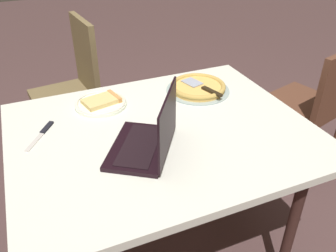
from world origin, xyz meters
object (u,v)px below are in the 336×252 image
dining_table (162,141)px  chair_near (74,84)px  pizza_tray (198,87)px  chair_far (314,102)px  laptop (150,139)px  pizza_plate (101,103)px  table_knife (43,133)px

dining_table → chair_near: 1.03m
pizza_tray → chair_far: (0.77, -0.05, -0.22)m
laptop → chair_far: 1.25m
pizza_tray → pizza_plate: bearing=174.9°
table_knife → chair_near: (0.25, 0.82, -0.19)m
laptop → chair_near: size_ratio=0.42×
chair_near → chair_far: size_ratio=1.08×
laptop → pizza_tray: (0.41, 0.39, -0.04)m
dining_table → chair_far: 1.11m
pizza_tray → table_knife: pizza_tray is taller
laptop → chair_far: bearing=15.7°
dining_table → pizza_plate: (-0.19, 0.31, 0.07)m
pizza_plate → table_knife: 0.32m
pizza_plate → pizza_tray: 0.49m
chair_far → table_knife: bearing=-178.3°
laptop → pizza_tray: 0.56m
pizza_plate → chair_near: bearing=92.8°
chair_far → pizza_tray: bearing=176.1°
laptop → table_knife: laptop is taller
dining_table → table_knife: bearing=160.2°
laptop → pizza_plate: size_ratio=1.58×
laptop → chair_far: size_ratio=0.45×
pizza_tray → table_knife: 0.79m
dining_table → laptop: 0.19m
chair_far → chair_near: bearing=149.1°
pizza_plate → table_knife: pizza_plate is taller
laptop → chair_near: 1.14m
pizza_plate → pizza_tray: bearing=-5.1°
dining_table → chair_near: chair_near is taller
dining_table → chair_near: bearing=102.4°
pizza_plate → chair_near: (-0.03, 0.68, -0.20)m
pizza_plate → chair_far: (1.26, -0.10, -0.22)m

